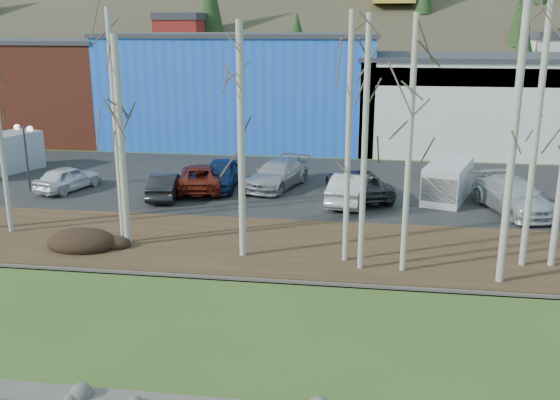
% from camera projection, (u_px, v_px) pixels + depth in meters
% --- Properties ---
extents(river, '(80.00, 8.00, 0.90)m').
position_uv_depth(river, '(237.00, 330.00, 18.83)').
color(river, black).
rests_on(river, ground).
extents(far_bank_rocks, '(80.00, 0.80, 0.46)m').
position_uv_depth(far_bank_rocks, '(261.00, 277.00, 22.74)').
color(far_bank_rocks, '#47423D').
rests_on(far_bank_rocks, ground).
extents(far_bank, '(80.00, 7.00, 0.15)m').
position_uv_depth(far_bank, '(274.00, 246.00, 25.76)').
color(far_bank, '#382616').
rests_on(far_bank, ground).
extents(parking_lot, '(80.00, 14.00, 0.14)m').
position_uv_depth(parking_lot, '(302.00, 184.00, 35.77)').
color(parking_lot, black).
rests_on(parking_lot, ground).
extents(building_brick, '(16.32, 12.24, 7.80)m').
position_uv_depth(building_brick, '(32.00, 88.00, 51.39)').
color(building_brick, brown).
rests_on(building_brick, ground).
extents(building_blue, '(20.40, 12.24, 8.30)m').
position_uv_depth(building_blue, '(246.00, 88.00, 48.83)').
color(building_blue, blue).
rests_on(building_blue, ground).
extents(building_white, '(18.36, 12.24, 6.80)m').
position_uv_depth(building_white, '(483.00, 101.00, 46.53)').
color(building_white, silver).
rests_on(building_white, ground).
extents(dirt_mound, '(2.87, 2.03, 0.56)m').
position_uv_depth(dirt_mound, '(82.00, 241.00, 25.35)').
color(dirt_mound, black).
rests_on(dirt_mound, far_bank).
extents(birch_2, '(0.27, 0.27, 8.42)m').
position_uv_depth(birch_2, '(121.00, 144.00, 24.56)').
color(birch_2, beige).
rests_on(birch_2, far_bank).
extents(birch_3, '(0.23, 0.23, 9.40)m').
position_uv_depth(birch_3, '(116.00, 130.00, 24.77)').
color(birch_3, beige).
rests_on(birch_3, far_bank).
extents(birch_4, '(0.26, 0.26, 8.94)m').
position_uv_depth(birch_4, '(241.00, 143.00, 23.35)').
color(birch_4, beige).
rests_on(birch_4, far_bank).
extents(birch_5, '(0.21, 0.21, 9.26)m').
position_uv_depth(birch_5, '(348.00, 141.00, 22.80)').
color(birch_5, beige).
rests_on(birch_5, far_bank).
extents(birch_6, '(0.21, 0.21, 9.15)m').
position_uv_depth(birch_6, '(409.00, 148.00, 21.81)').
color(birch_6, beige).
rests_on(birch_6, far_bank).
extents(birch_7, '(0.26, 0.26, 10.63)m').
position_uv_depth(birch_7, '(514.00, 132.00, 20.61)').
color(birch_7, beige).
rests_on(birch_7, far_bank).
extents(birch_9, '(0.23, 0.23, 11.02)m').
position_uv_depth(birch_9, '(538.00, 119.00, 22.07)').
color(birch_9, beige).
rests_on(birch_9, far_bank).
extents(birch_10, '(0.21, 0.21, 9.15)m').
position_uv_depth(birch_10, '(365.00, 147.00, 22.02)').
color(birch_10, beige).
rests_on(birch_10, far_bank).
extents(street_lamp, '(1.30, 0.73, 3.60)m').
position_uv_depth(street_lamp, '(25.00, 139.00, 33.40)').
color(street_lamp, '#262628').
rests_on(street_lamp, parking_lot).
extents(car_0, '(2.75, 4.28, 1.36)m').
position_uv_depth(car_0, '(68.00, 178.00, 34.07)').
color(car_0, white).
rests_on(car_0, parking_lot).
extents(car_1, '(1.96, 4.14, 1.31)m').
position_uv_depth(car_1, '(165.00, 185.00, 32.59)').
color(car_1, black).
rests_on(car_1, parking_lot).
extents(car_2, '(3.27, 5.52, 1.44)m').
position_uv_depth(car_2, '(201.00, 177.00, 34.13)').
color(car_2, maroon).
rests_on(car_2, parking_lot).
extents(car_3, '(3.53, 5.55, 1.50)m').
position_uv_depth(car_3, '(277.00, 174.00, 34.64)').
color(car_3, '#A1A2A9').
rests_on(car_3, parking_lot).
extents(car_4, '(2.05, 4.72, 1.59)m').
position_uv_depth(car_4, '(221.00, 174.00, 34.41)').
color(car_4, '#14274D').
rests_on(car_4, parking_lot).
extents(car_5, '(2.44, 4.94, 1.56)m').
position_uv_depth(car_5, '(351.00, 188.00, 31.53)').
color(car_5, silver).
rests_on(car_5, parking_lot).
extents(car_6, '(4.10, 5.78, 1.46)m').
position_uv_depth(car_6, '(358.00, 184.00, 32.64)').
color(car_6, '#2A2B2D').
rests_on(car_6, parking_lot).
extents(car_7, '(3.73, 5.86, 1.58)m').
position_uv_depth(car_7, '(513.00, 196.00, 30.09)').
color(car_7, silver).
rests_on(car_7, parking_lot).
extents(van_white, '(3.06, 4.74, 1.92)m').
position_uv_depth(van_white, '(447.00, 182.00, 32.12)').
color(van_white, white).
rests_on(van_white, parking_lot).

